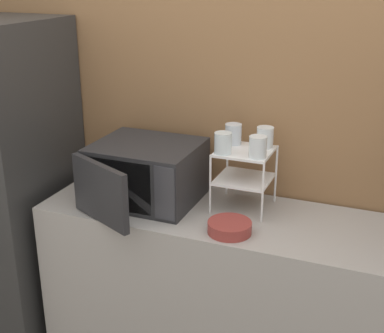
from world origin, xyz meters
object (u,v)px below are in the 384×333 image
at_px(glass_back_right, 265,137).
at_px(glass_back_left, 233,134).
at_px(dish_rack, 244,166).
at_px(refrigerator, 3,186).
at_px(bowl, 230,227).
at_px(glass_front_right, 258,147).
at_px(microwave, 145,173).
at_px(glass_front_left, 223,143).

xyz_separation_m(glass_back_right, glass_back_left, (-0.15, -0.01, 0.00)).
height_order(glass_back_right, glass_back_left, same).
bearing_deg(dish_rack, refrigerator, -173.63).
bearing_deg(bowl, glass_front_right, 74.48).
height_order(glass_back_right, refrigerator, refrigerator).
bearing_deg(microwave, bowl, -19.50).
relative_size(glass_back_right, refrigerator, 0.05).
xyz_separation_m(dish_rack, glass_front_left, (-0.08, -0.08, 0.13)).
bearing_deg(dish_rack, bowl, -85.08).
bearing_deg(glass_front_right, dish_rack, 137.18).
height_order(microwave, bowl, microwave).
bearing_deg(glass_back_right, refrigerator, -170.83).
distance_m(glass_front_left, glass_back_left, 0.15).
relative_size(dish_rack, refrigerator, 0.16).
xyz_separation_m(glass_back_left, bowl, (0.10, -0.34, -0.31)).
bearing_deg(glass_front_right, bowl, -105.52).
height_order(microwave, glass_front_right, glass_front_right).
relative_size(dish_rack, bowl, 1.50).
distance_m(microwave, glass_front_right, 0.58).
relative_size(glass_back_right, glass_front_right, 1.00).
distance_m(microwave, refrigerator, 0.86).
height_order(glass_back_left, bowl, glass_back_left).
xyz_separation_m(dish_rack, bowl, (0.02, -0.27, -0.18)).
distance_m(microwave, bowl, 0.53).
bearing_deg(bowl, microwave, 160.50).
height_order(dish_rack, glass_back_left, glass_back_left).
relative_size(glass_front_left, glass_back_right, 1.00).
bearing_deg(glass_front_left, glass_back_right, 45.88).
relative_size(glass_back_left, bowl, 0.51).
height_order(glass_back_right, glass_front_right, same).
bearing_deg(glass_front_left, microwave, -176.92).
distance_m(dish_rack, glass_back_left, 0.17).
relative_size(glass_front_left, refrigerator, 0.05).
height_order(glass_front_left, glass_front_right, same).
relative_size(dish_rack, glass_back_left, 2.98).
distance_m(dish_rack, glass_back_right, 0.17).
bearing_deg(refrigerator, glass_back_right, 9.17).
height_order(microwave, refrigerator, refrigerator).
bearing_deg(glass_back_right, glass_front_right, -87.17).
height_order(microwave, dish_rack, dish_rack).
xyz_separation_m(dish_rack, glass_front_right, (0.08, -0.07, 0.13)).
bearing_deg(bowl, glass_back_left, 106.70).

